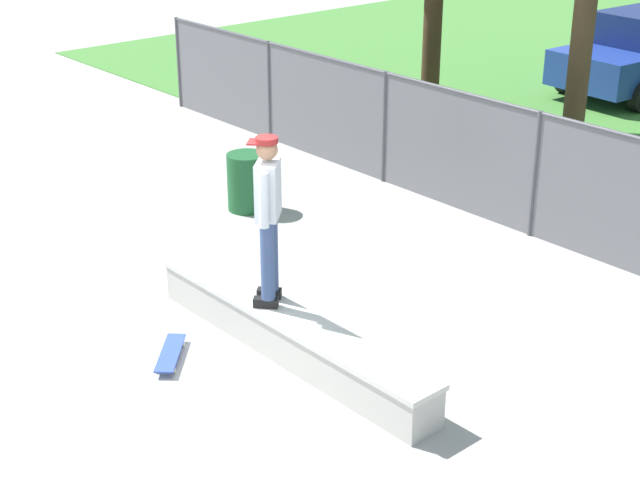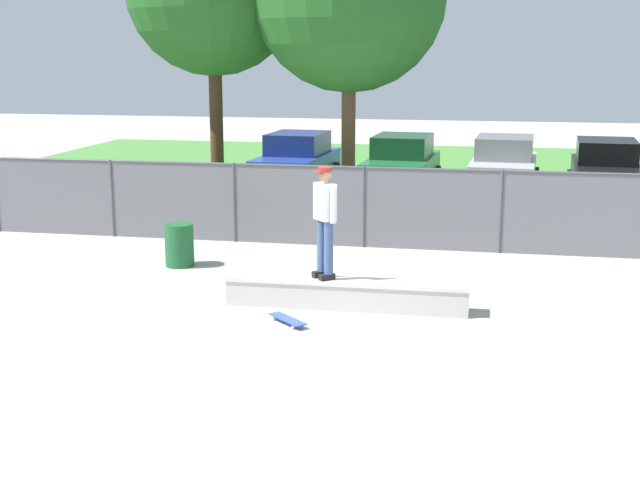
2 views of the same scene
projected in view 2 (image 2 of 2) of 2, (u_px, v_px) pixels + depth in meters
name	position (u px, v px, depth m)	size (l,w,h in m)	color
ground_plane	(311.00, 326.00, 13.41)	(80.00, 80.00, 0.00)	#ADAAA3
grass_strip	(408.00, 178.00, 28.62)	(29.20, 20.00, 0.02)	#478438
concrete_ledge	(346.00, 294.00, 14.27)	(4.02, 0.52, 0.48)	#B7B5AD
skateboarder	(325.00, 217.00, 14.10)	(0.45, 0.47, 1.84)	black
skateboard	(287.00, 319.00, 13.50)	(0.72, 0.69, 0.09)	#334CB2
chainlink_fence	(364.00, 203.00, 18.54)	(17.27, 0.07, 1.75)	#4C4C51
car_blue	(297.00, 160.00, 26.74)	(2.21, 4.30, 1.66)	#233D9E
car_green	(402.00, 163.00, 25.98)	(2.21, 4.30, 1.66)	#1E6638
car_silver	(504.00, 165.00, 25.59)	(2.21, 4.30, 1.66)	#B7BABF
car_black	(606.00, 169.00, 24.66)	(2.21, 4.30, 1.66)	black
trash_bin	(179.00, 245.00, 17.04)	(0.56, 0.56, 0.84)	#1E592D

